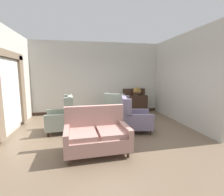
{
  "coord_description": "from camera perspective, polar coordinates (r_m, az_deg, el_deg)",
  "views": [
    {
      "loc": [
        -0.67,
        -4.6,
        1.79
      ],
      "look_at": [
        0.27,
        0.59,
        1.01
      ],
      "focal_mm": 26.15,
      "sensor_mm": 36.0,
      "label": 1
    }
  ],
  "objects": [
    {
      "name": "wall_left",
      "position": [
        5.9,
        -32.49,
        5.23
      ],
      "size": [
        0.08,
        4.03,
        3.2
      ],
      "primitive_type": "cube",
      "color": "#BCB7AD",
      "rests_on": "ground"
    },
    {
      "name": "gramophone",
      "position": [
        7.54,
        8.7,
        2.88
      ],
      "size": [
        0.47,
        0.55,
        0.54
      ],
      "color": "#382319",
      "rests_on": "sideboard"
    },
    {
      "name": "baseboard_back",
      "position": [
        7.65,
        -5.02,
        -4.72
      ],
      "size": [
        5.77,
        0.03,
        0.12
      ],
      "primitive_type": "cube",
      "color": "#382319",
      "rests_on": "ground"
    },
    {
      "name": "sideboard",
      "position": [
        7.69,
        8.02,
        -1.55
      ],
      "size": [
        1.08,
        0.42,
        1.11
      ],
      "color": "#382319",
      "rests_on": "ground"
    },
    {
      "name": "window_with_curtains",
      "position": [
        5.74,
        -31.96,
        2.74
      ],
      "size": [
        0.12,
        2.05,
        2.38
      ],
      "color": "silver"
    },
    {
      "name": "wall_right",
      "position": [
        6.52,
        22.89,
        6.05
      ],
      "size": [
        0.08,
        4.03,
        3.2
      ],
      "primitive_type": "cube",
      "color": "#BCB7AD",
      "rests_on": "ground"
    },
    {
      "name": "porcelain_vase",
      "position": [
        5.11,
        -3.44,
        -5.14
      ],
      "size": [
        0.16,
        0.16,
        0.35
      ],
      "color": "beige",
      "rests_on": "coffee_table"
    },
    {
      "name": "settee",
      "position": [
        3.85,
        -5.4,
        -12.62
      ],
      "size": [
        1.48,
        0.99,
        1.03
      ],
      "rotation": [
        0.0,
        0.0,
        0.06
      ],
      "color": "tan",
      "rests_on": "ground"
    },
    {
      "name": "armchair_far_left",
      "position": [
        6.4,
        1.39,
        -3.72
      ],
      "size": [
        1.06,
        1.06,
        1.06
      ],
      "rotation": [
        0.0,
        0.0,
        2.59
      ],
      "color": "gray",
      "rests_on": "ground"
    },
    {
      "name": "ground",
      "position": [
        4.98,
        -1.9,
        -12.67
      ],
      "size": [
        8.08,
        8.08,
        0.0
      ],
      "primitive_type": "plane",
      "color": "brown"
    },
    {
      "name": "wall_back",
      "position": [
        7.51,
        -5.21,
        6.89
      ],
      "size": [
        5.93,
        0.08,
        3.2
      ],
      "primitive_type": "cube",
      "color": "#BCB7AD",
      "rests_on": "ground"
    },
    {
      "name": "coffee_table",
      "position": [
        5.21,
        -3.79,
        -7.41
      ],
      "size": [
        0.93,
        0.93,
        0.45
      ],
      "color": "#382319",
      "rests_on": "ground"
    },
    {
      "name": "armchair_foreground_right",
      "position": [
        5.21,
        7.4,
        -6.72
      ],
      "size": [
        1.06,
        1.01,
        1.08
      ],
      "rotation": [
        0.0,
        0.0,
        7.66
      ],
      "color": "slate",
      "rests_on": "ground"
    },
    {
      "name": "armchair_beside_settee",
      "position": [
        5.34,
        -16.83,
        -6.4
      ],
      "size": [
        0.89,
        0.92,
        1.12
      ],
      "rotation": [
        0.0,
        0.0,
        4.81
      ],
      "color": "gray",
      "rests_on": "ground"
    }
  ]
}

